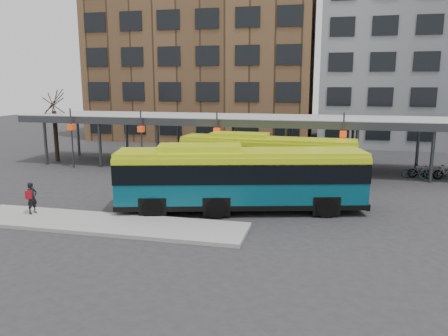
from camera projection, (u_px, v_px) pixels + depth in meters
The scene contains 10 objects.
ground at pixel (228, 215), 22.85m from camera, with size 120.00×120.00×0.00m, color #28282B.
boarding_island at pixel (104, 223), 21.18m from camera, with size 14.00×3.00×0.18m, color gray.
canopy at pixel (263, 120), 34.40m from camera, with size 40.00×6.53×4.80m.
tree at pixel (56, 134), 37.84m from camera, with size 1.64×1.64×5.60m.
building_brick at pixel (205, 48), 53.52m from camera, with size 26.00×14.00×22.00m, color brown.
building_grey at pixel (433, 53), 47.94m from camera, with size 24.00×14.00×20.00m, color slate.
bus_front at pixel (240, 177), 23.25m from camera, with size 13.34×5.97×3.60m.
bus_rear at pixel (266, 157), 30.42m from camera, with size 12.20×3.26×3.33m.
pedestrian at pixel (32, 198), 22.36m from camera, with size 0.52×0.68×1.63m.
bike_rack at pixel (439, 172), 31.22m from camera, with size 5.23×1.37×1.08m.
Camera 1 is at (4.76, -21.41, 6.84)m, focal length 35.00 mm.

